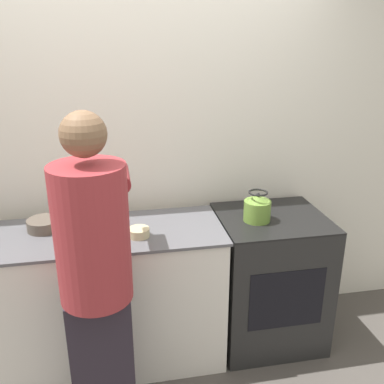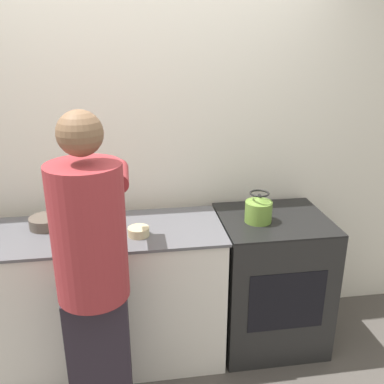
{
  "view_description": "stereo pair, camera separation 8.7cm",
  "coord_description": "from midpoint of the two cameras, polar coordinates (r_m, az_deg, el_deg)",
  "views": [
    {
      "loc": [
        -0.17,
        -2.1,
        2.04
      ],
      "look_at": [
        0.26,
        0.2,
        1.18
      ],
      "focal_mm": 40.0,
      "sensor_mm": 36.0,
      "label": 1
    },
    {
      "loc": [
        -0.09,
        -2.11,
        2.04
      ],
      "look_at": [
        0.26,
        0.2,
        1.18
      ],
      "focal_mm": 40.0,
      "sensor_mm": 36.0,
      "label": 2
    }
  ],
  "objects": [
    {
      "name": "bowl_mixing",
      "position": [
        2.75,
        -19.99,
        -4.1
      ],
      "size": [
        0.2,
        0.2,
        0.07
      ],
      "color": "brown",
      "rests_on": "counter"
    },
    {
      "name": "wall_back",
      "position": [
        2.9,
        -7.87,
        5.31
      ],
      "size": [
        8.0,
        0.05,
        2.6
      ],
      "color": "silver",
      "rests_on": "ground_plane"
    },
    {
      "name": "kettle",
      "position": [
        2.73,
        7.8,
        -2.19
      ],
      "size": [
        0.17,
        0.17,
        0.2
      ],
      "color": "olive",
      "rests_on": "oven"
    },
    {
      "name": "counter",
      "position": [
        2.87,
        -13.95,
        -13.73
      ],
      "size": [
        1.64,
        0.59,
        0.93
      ],
      "color": "silver",
      "rests_on": "ground_plane"
    },
    {
      "name": "cutting_board",
      "position": [
        2.54,
        -14.73,
        -6.25
      ],
      "size": [
        0.32,
        0.22,
        0.02
      ],
      "color": "tan",
      "rests_on": "counter"
    },
    {
      "name": "ground_plane",
      "position": [
        2.93,
        -5.66,
        -23.94
      ],
      "size": [
        12.0,
        12.0,
        0.0
      ],
      "primitive_type": "plane",
      "color": "#4C4742"
    },
    {
      "name": "person",
      "position": [
        2.19,
        -13.84,
        -10.49
      ],
      "size": [
        0.4,
        0.63,
        1.74
      ],
      "color": "#28212B",
      "rests_on": "ground_plane"
    },
    {
      "name": "bowl_prep",
      "position": [
        2.53,
        -8.08,
        -5.37
      ],
      "size": [
        0.13,
        0.13,
        0.05
      ],
      "color": "#C6B789",
      "rests_on": "counter"
    },
    {
      "name": "oven",
      "position": [
        3.04,
        9.32,
        -11.28
      ],
      "size": [
        0.7,
        0.64,
        0.92
      ],
      "color": "black",
      "rests_on": "ground_plane"
    },
    {
      "name": "knife",
      "position": [
        2.5,
        -15.37,
        -6.36
      ],
      "size": [
        0.25,
        0.07,
        0.01
      ],
      "rotation": [
        0.0,
        0.0,
        0.17
      ],
      "color": "silver",
      "rests_on": "cutting_board"
    }
  ]
}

